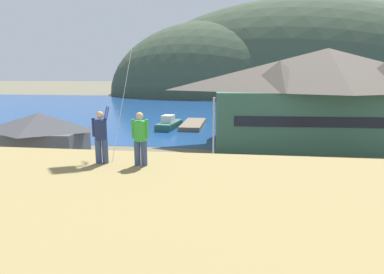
{
  "coord_description": "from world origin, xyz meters",
  "views": [
    {
      "loc": [
        2.57,
        -18.85,
        8.64
      ],
      "look_at": [
        -1.1,
        9.0,
        3.12
      ],
      "focal_mm": 30.78,
      "sensor_mm": 36.0,
      "label": 1
    }
  ],
  "objects_px": {
    "parked_car_corner_spot": "(90,191)",
    "person_kite_flyer": "(101,135)",
    "storage_shed_near_lot": "(41,142)",
    "person_companion": "(140,137)",
    "wharf_dock": "(193,124)",
    "parked_car_back_row_right": "(299,207)",
    "parked_car_front_row_silver": "(290,171)",
    "harbor_lodge": "(325,95)",
    "moored_boat_wharfside": "(169,124)",
    "parking_light_pole": "(214,127)"
  },
  "relations": [
    {
      "from": "parked_car_corner_spot",
      "to": "person_kite_flyer",
      "type": "distance_m",
      "value": 11.75
    },
    {
      "from": "storage_shed_near_lot",
      "to": "person_companion",
      "type": "relative_size",
      "value": 4.53
    },
    {
      "from": "wharf_dock",
      "to": "parked_car_corner_spot",
      "type": "height_order",
      "value": "parked_car_corner_spot"
    },
    {
      "from": "wharf_dock",
      "to": "parked_car_back_row_right",
      "type": "bearing_deg",
      "value": -72.82
    },
    {
      "from": "parked_car_front_row_silver",
      "to": "person_companion",
      "type": "height_order",
      "value": "person_companion"
    },
    {
      "from": "person_companion",
      "to": "storage_shed_near_lot",
      "type": "bearing_deg",
      "value": 130.6
    },
    {
      "from": "storage_shed_near_lot",
      "to": "wharf_dock",
      "type": "distance_m",
      "value": 28.41
    },
    {
      "from": "harbor_lodge",
      "to": "parked_car_corner_spot",
      "type": "distance_m",
      "value": 29.42
    },
    {
      "from": "moored_boat_wharfside",
      "to": "parking_light_pole",
      "type": "xyz_separation_m",
      "value": [
        8.32,
        -20.55,
        3.07
      ]
    },
    {
      "from": "harbor_lodge",
      "to": "parked_car_corner_spot",
      "type": "bearing_deg",
      "value": -132.71
    },
    {
      "from": "parked_car_front_row_silver",
      "to": "person_kite_flyer",
      "type": "relative_size",
      "value": 2.27
    },
    {
      "from": "moored_boat_wharfside",
      "to": "parked_car_corner_spot",
      "type": "relative_size",
      "value": 1.73
    },
    {
      "from": "harbor_lodge",
      "to": "parked_car_back_row_right",
      "type": "relative_size",
      "value": 6.49
    },
    {
      "from": "wharf_dock",
      "to": "person_kite_flyer",
      "type": "distance_m",
      "value": 42.83
    },
    {
      "from": "parking_light_pole",
      "to": "person_kite_flyer",
      "type": "relative_size",
      "value": 3.41
    },
    {
      "from": "harbor_lodge",
      "to": "wharf_dock",
      "type": "height_order",
      "value": "harbor_lodge"
    },
    {
      "from": "harbor_lodge",
      "to": "person_companion",
      "type": "xyz_separation_m",
      "value": [
        -13.45,
        -30.54,
        0.54
      ]
    },
    {
      "from": "parked_car_back_row_right",
      "to": "person_companion",
      "type": "bearing_deg",
      "value": -128.91
    },
    {
      "from": "person_companion",
      "to": "parked_car_corner_spot",
      "type": "bearing_deg",
      "value": 123.93
    },
    {
      "from": "parking_light_pole",
      "to": "person_companion",
      "type": "bearing_deg",
      "value": -93.22
    },
    {
      "from": "parking_light_pole",
      "to": "wharf_dock",
      "type": "bearing_deg",
      "value": 101.79
    },
    {
      "from": "storage_shed_near_lot",
      "to": "parked_car_corner_spot",
      "type": "bearing_deg",
      "value": -41.92
    },
    {
      "from": "storage_shed_near_lot",
      "to": "parking_light_pole",
      "type": "distance_m",
      "value": 15.15
    },
    {
      "from": "parked_car_front_row_silver",
      "to": "parked_car_corner_spot",
      "type": "relative_size",
      "value": 0.98
    },
    {
      "from": "wharf_dock",
      "to": "harbor_lodge",
      "type": "bearing_deg",
      "value": -34.64
    },
    {
      "from": "moored_boat_wharfside",
      "to": "wharf_dock",
      "type": "bearing_deg",
      "value": 34.88
    },
    {
      "from": "parked_car_corner_spot",
      "to": "parking_light_pole",
      "type": "bearing_deg",
      "value": 54.26
    },
    {
      "from": "harbor_lodge",
      "to": "moored_boat_wharfside",
      "type": "xyz_separation_m",
      "value": [
        -20.67,
        9.41,
        -5.35
      ]
    },
    {
      "from": "wharf_dock",
      "to": "storage_shed_near_lot",
      "type": "bearing_deg",
      "value": -110.47
    },
    {
      "from": "parked_car_corner_spot",
      "to": "person_companion",
      "type": "relative_size",
      "value": 2.48
    },
    {
      "from": "storage_shed_near_lot",
      "to": "parked_car_back_row_right",
      "type": "bearing_deg",
      "value": -20.09
    },
    {
      "from": "harbor_lodge",
      "to": "moored_boat_wharfside",
      "type": "relative_size",
      "value": 3.7
    },
    {
      "from": "parked_car_back_row_right",
      "to": "parked_car_front_row_silver",
      "type": "height_order",
      "value": "same"
    },
    {
      "from": "parking_light_pole",
      "to": "parked_car_back_row_right",
      "type": "bearing_deg",
      "value": -62.55
    },
    {
      "from": "parked_car_front_row_silver",
      "to": "person_companion",
      "type": "bearing_deg",
      "value": -115.33
    },
    {
      "from": "parked_car_back_row_right",
      "to": "parked_car_corner_spot",
      "type": "xyz_separation_m",
      "value": [
        -13.01,
        0.82,
        0.0
      ]
    },
    {
      "from": "moored_boat_wharfside",
      "to": "person_kite_flyer",
      "type": "height_order",
      "value": "person_kite_flyer"
    },
    {
      "from": "moored_boat_wharfside",
      "to": "parked_car_front_row_silver",
      "type": "relative_size",
      "value": 1.77
    },
    {
      "from": "moored_boat_wharfside",
      "to": "parking_light_pole",
      "type": "distance_m",
      "value": 22.38
    },
    {
      "from": "wharf_dock",
      "to": "person_companion",
      "type": "relative_size",
      "value": 6.1
    },
    {
      "from": "person_kite_flyer",
      "to": "person_companion",
      "type": "bearing_deg",
      "value": -4.15
    },
    {
      "from": "parked_car_back_row_right",
      "to": "parked_car_front_row_silver",
      "type": "bearing_deg",
      "value": 85.5
    },
    {
      "from": "moored_boat_wharfside",
      "to": "parked_car_corner_spot",
      "type": "height_order",
      "value": "moored_boat_wharfside"
    },
    {
      "from": "storage_shed_near_lot",
      "to": "moored_boat_wharfside",
      "type": "relative_size",
      "value": 1.06
    },
    {
      "from": "moored_boat_wharfside",
      "to": "parked_car_front_row_silver",
      "type": "xyz_separation_m",
      "value": [
        14.58,
        -24.41,
        0.34
      ]
    },
    {
      "from": "storage_shed_near_lot",
      "to": "parked_car_corner_spot",
      "type": "distance_m",
      "value": 10.08
    },
    {
      "from": "parked_car_front_row_silver",
      "to": "parking_light_pole",
      "type": "relative_size",
      "value": 0.66
    },
    {
      "from": "storage_shed_near_lot",
      "to": "parking_light_pole",
      "type": "height_order",
      "value": "parking_light_pole"
    },
    {
      "from": "storage_shed_near_lot",
      "to": "person_companion",
      "type": "height_order",
      "value": "person_companion"
    },
    {
      "from": "harbor_lodge",
      "to": "storage_shed_near_lot",
      "type": "distance_m",
      "value": 30.96
    }
  ]
}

